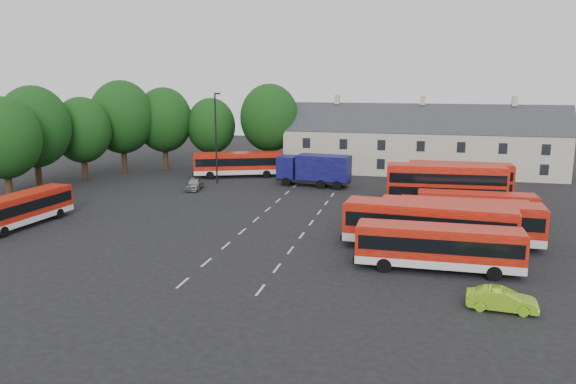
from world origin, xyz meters
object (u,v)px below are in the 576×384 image
bus_west (22,207)px  box_truck (315,169)px  silver_car (194,184)px  lime_car (502,300)px  bus_row_a (439,244)px  bus_dd_south (445,185)px  lamppost (216,136)px

bus_west → box_truck: 31.06m
box_truck → bus_west: bearing=-124.1°
box_truck → silver_car: size_ratio=2.27×
box_truck → lime_car: size_ratio=2.32×
silver_car → bus_row_a: bearing=-49.0°
bus_dd_south → bus_west: size_ratio=1.08×
lamppost → lime_car: bearing=-48.1°
bus_dd_south → silver_car: size_ratio=2.87×
box_truck → bus_row_a: bearing=-55.7°
bus_dd_south → bus_row_a: bearing=-96.7°
bus_dd_south → silver_car: bearing=167.7°
box_truck → lamppost: (-11.55, -1.03, 3.61)m
bus_row_a → box_truck: 29.51m
bus_row_a → lime_car: (3.25, -5.73, -1.19)m
bus_west → box_truck: (20.78, 23.08, 0.37)m
bus_dd_south → lime_car: bearing=-87.7°
silver_car → lamppost: 6.56m
bus_west → lime_car: 38.26m
bus_row_a → lamppost: lamppost is taller
bus_row_a → box_truck: box_truck is taller
bus_row_a → bus_dd_south: bus_dd_south is taller
bus_row_a → bus_dd_south: (1.03, 17.06, 0.72)m
bus_west → silver_car: (8.02, 17.99, -1.04)m
box_truck → lamppost: lamppost is taller
box_truck → lamppost: size_ratio=0.81×
lamppost → bus_dd_south: bearing=-18.0°
bus_row_a → silver_car: size_ratio=2.79×
lamppost → silver_car: bearing=-106.8°
bus_west → silver_car: bearing=-18.9°
bus_row_a → box_truck: (-13.12, 26.43, 0.25)m
bus_row_a → bus_dd_south: size_ratio=0.97×
bus_dd_south → silver_car: 27.32m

